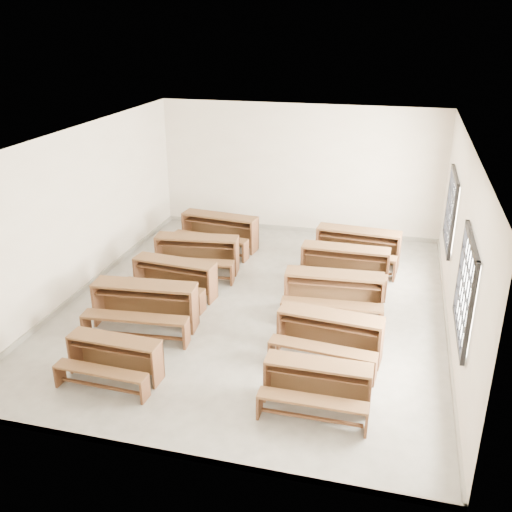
% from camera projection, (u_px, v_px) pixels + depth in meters
% --- Properties ---
extents(room, '(8.50, 8.50, 3.20)m').
position_uv_depth(room, '(261.00, 197.00, 10.04)').
color(room, gray).
rests_on(room, ground).
extents(desk_set_0, '(1.46, 0.80, 0.64)m').
position_uv_depth(desk_set_0, '(114.00, 356.00, 8.54)').
color(desk_set_0, brown).
rests_on(desk_set_0, ground).
extents(desk_set_1, '(1.89, 1.10, 0.81)m').
position_uv_depth(desk_set_1, '(144.00, 303.00, 9.91)').
color(desk_set_1, brown).
rests_on(desk_set_1, ground).
extents(desk_set_2, '(1.71, 0.99, 0.74)m').
position_uv_depth(desk_set_2, '(174.00, 276.00, 11.06)').
color(desk_set_2, brown).
rests_on(desk_set_2, ground).
extents(desk_set_3, '(1.85, 1.10, 0.79)m').
position_uv_depth(desk_set_3, '(197.00, 252.00, 12.12)').
color(desk_set_3, brown).
rests_on(desk_set_3, ground).
extents(desk_set_4, '(1.90, 1.14, 0.81)m').
position_uv_depth(desk_set_4, '(219.00, 229.00, 13.38)').
color(desk_set_4, brown).
rests_on(desk_set_4, ground).
extents(desk_set_5, '(1.49, 0.77, 0.67)m').
position_uv_depth(desk_set_5, '(317.00, 382.00, 7.90)').
color(desk_set_5, brown).
rests_on(desk_set_5, ground).
extents(desk_set_6, '(1.74, 1.01, 0.75)m').
position_uv_depth(desk_set_6, '(329.00, 333.00, 9.03)').
color(desk_set_6, brown).
rests_on(desk_set_6, ground).
extents(desk_set_7, '(1.84, 1.04, 0.80)m').
position_uv_depth(desk_set_7, '(334.00, 291.00, 10.35)').
color(desk_set_7, brown).
rests_on(desk_set_7, ground).
extents(desk_set_8, '(1.77, 0.93, 0.79)m').
position_uv_depth(desk_set_8, '(345.00, 263.00, 11.54)').
color(desk_set_8, brown).
rests_on(desk_set_8, ground).
extents(desk_set_9, '(1.88, 1.09, 0.81)m').
position_uv_depth(desk_set_9, '(358.00, 245.00, 12.44)').
color(desk_set_9, brown).
rests_on(desk_set_9, ground).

